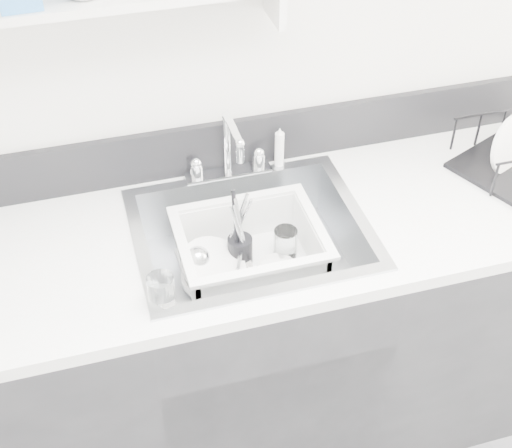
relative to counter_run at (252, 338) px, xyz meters
name	(u,v)px	position (x,y,z in m)	size (l,w,h in m)	color
room_shell	(426,178)	(0.00, -0.80, 1.22)	(3.50, 3.00, 2.60)	silver
counter_run	(252,338)	(0.00, 0.00, 0.00)	(3.20, 0.62, 0.92)	#232326
backsplash	(224,145)	(0.00, 0.30, 0.54)	(3.20, 0.02, 0.16)	black
sink	(251,253)	(0.00, 0.00, 0.37)	(0.64, 0.52, 0.20)	silver
faucet	(228,161)	(0.00, 0.25, 0.52)	(0.26, 0.18, 0.23)	silver
side_sprayer	(279,148)	(0.16, 0.25, 0.53)	(0.03, 0.03, 0.14)	white
wall_shelf	(79,4)	(-0.35, 0.23, 1.05)	(1.00, 0.16, 0.12)	silver
wash_tub	(250,252)	(0.00, 0.00, 0.37)	(0.41, 0.33, 0.16)	white
plate_stack	(217,271)	(-0.10, -0.01, 0.33)	(0.23, 0.22, 0.09)	white
utensil_cup	(240,248)	(-0.02, 0.04, 0.36)	(0.07, 0.07, 0.24)	black
ladle	(223,265)	(-0.08, 0.00, 0.35)	(0.28, 0.10, 0.08)	silver
tumbler_in_tub	(285,244)	(0.11, 0.02, 0.36)	(0.07, 0.07, 0.10)	white
tumbler_counter	(161,292)	(-0.28, -0.21, 0.51)	(0.07, 0.07, 0.09)	white
bowl_small	(276,271)	(0.06, -0.05, 0.32)	(0.11, 0.11, 0.04)	white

